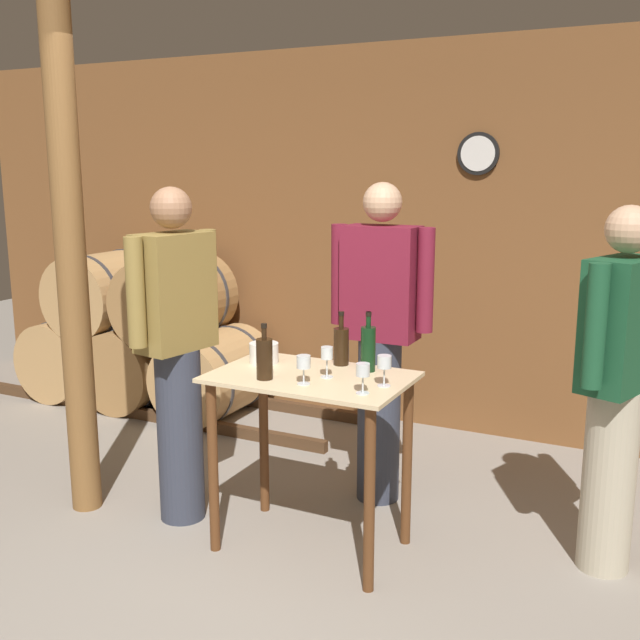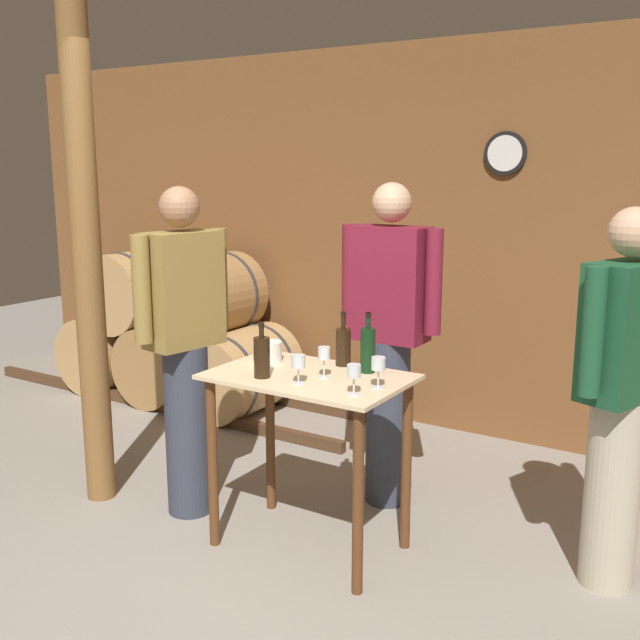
{
  "view_description": "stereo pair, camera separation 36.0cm",
  "coord_description": "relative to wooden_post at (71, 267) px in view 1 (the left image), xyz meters",
  "views": [
    {
      "loc": [
        1.59,
        -2.17,
        1.87
      ],
      "look_at": [
        0.02,
        1.0,
        1.14
      ],
      "focal_mm": 42.0,
      "sensor_mm": 36.0,
      "label": 1
    },
    {
      "loc": [
        1.9,
        -1.99,
        1.87
      ],
      "look_at": [
        0.02,
        1.0,
        1.14
      ],
      "focal_mm": 42.0,
      "sensor_mm": 36.0,
      "label": 2
    }
  ],
  "objects": [
    {
      "name": "back_wall",
      "position": [
        1.3,
        2.14,
        0.0
      ],
      "size": [
        8.4,
        0.08,
        2.7
      ],
      "color": "brown",
      "rests_on": "ground_plane"
    },
    {
      "name": "barrel_rack",
      "position": [
        -0.91,
        1.61,
        -0.82
      ],
      "size": [
        3.54,
        0.79,
        1.21
      ],
      "color": "#4C331E",
      "rests_on": "ground_plane"
    },
    {
      "name": "tasting_table",
      "position": [
        1.33,
        0.16,
        -0.66
      ],
      "size": [
        0.94,
        0.6,
        0.89
      ],
      "color": "beige",
      "rests_on": "ground_plane"
    },
    {
      "name": "wooden_post",
      "position": [
        0.0,
        0.0,
        0.0
      ],
      "size": [
        0.16,
        0.16,
        2.7
      ],
      "color": "brown",
      "rests_on": "ground_plane"
    },
    {
      "name": "wine_bottle_far_left",
      "position": [
        1.16,
        0.0,
        -0.36
      ],
      "size": [
        0.08,
        0.08,
        0.27
      ],
      "color": "black",
      "rests_on": "tasting_table"
    },
    {
      "name": "wine_bottle_left",
      "position": [
        1.38,
        0.39,
        -0.36
      ],
      "size": [
        0.08,
        0.08,
        0.27
      ],
      "color": "black",
      "rests_on": "tasting_table"
    },
    {
      "name": "wine_bottle_center",
      "position": [
        1.54,
        0.34,
        -0.34
      ],
      "size": [
        0.07,
        0.07,
        0.29
      ],
      "color": "black",
      "rests_on": "tasting_table"
    },
    {
      "name": "wine_glass_near_left",
      "position": [
        1.37,
        0.01,
        -0.36
      ],
      "size": [
        0.06,
        0.06,
        0.14
      ],
      "color": "silver",
      "rests_on": "tasting_table"
    },
    {
      "name": "wine_glass_near_center",
      "position": [
        1.41,
        0.15,
        -0.35
      ],
      "size": [
        0.06,
        0.06,
        0.15
      ],
      "color": "silver",
      "rests_on": "tasting_table"
    },
    {
      "name": "wine_glass_near_right",
      "position": [
        1.66,
        -0.0,
        -0.36
      ],
      "size": [
        0.06,
        0.06,
        0.14
      ],
      "color": "silver",
      "rests_on": "tasting_table"
    },
    {
      "name": "wine_glass_far_side",
      "position": [
        1.71,
        0.14,
        -0.35
      ],
      "size": [
        0.06,
        0.06,
        0.14
      ],
      "color": "silver",
      "rests_on": "tasting_table"
    },
    {
      "name": "ice_bucket",
      "position": [
        1.01,
        0.26,
        -0.41
      ],
      "size": [
        0.15,
        0.15,
        0.1
      ],
      "color": "white",
      "rests_on": "tasting_table"
    },
    {
      "name": "person_host",
      "position": [
        0.56,
        0.13,
        -0.41
      ],
      "size": [
        0.29,
        0.58,
        1.77
      ],
      "color": "#333847",
      "rests_on": "ground_plane"
    },
    {
      "name": "person_visitor_with_scarf",
      "position": [
        1.41,
        0.82,
        -0.4
      ],
      "size": [
        0.59,
        0.24,
        1.78
      ],
      "color": "#333847",
      "rests_on": "ground_plane"
    },
    {
      "name": "person_visitor_bearded",
      "position": [
        2.65,
        0.59,
        -0.45
      ],
      "size": [
        0.34,
        0.56,
        1.7
      ],
      "color": "#B7AD93",
      "rests_on": "ground_plane"
    }
  ]
}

